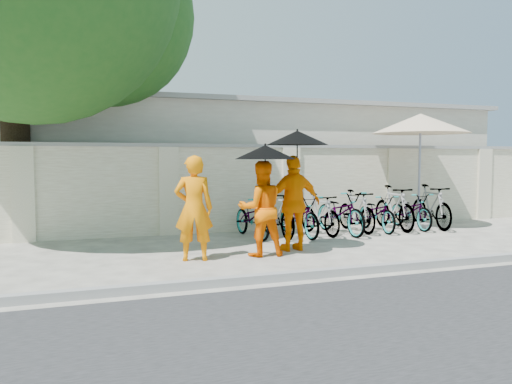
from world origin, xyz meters
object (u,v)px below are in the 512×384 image
object	(u,v)px
monk_right	(294,203)
patio_umbrella	(420,125)
monk_left	(194,208)
monk_center	(261,209)

from	to	relation	value
monk_right	patio_umbrella	size ratio (longest dim) A/B	0.58
monk_left	patio_umbrella	distance (m)	6.73
monk_left	patio_umbrella	bearing A→B (deg)	-149.28
patio_umbrella	monk_left	bearing A→B (deg)	-161.50
monk_left	monk_center	xyz separation A→B (m)	(1.22, 0.00, -0.05)
monk_left	monk_right	world-z (taller)	monk_right
monk_right	monk_center	bearing A→B (deg)	17.72
monk_center	patio_umbrella	size ratio (longest dim) A/B	0.55
patio_umbrella	monk_right	bearing A→B (deg)	-156.82
monk_left	monk_right	distance (m)	2.00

